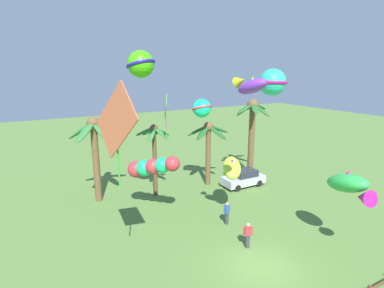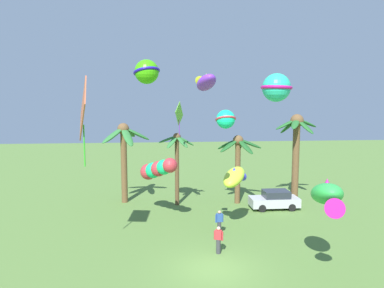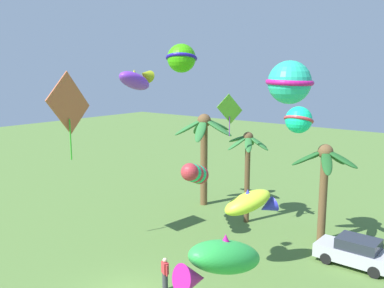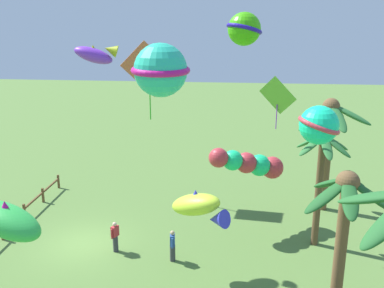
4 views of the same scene
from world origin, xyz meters
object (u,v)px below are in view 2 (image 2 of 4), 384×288
kite_fish_8 (235,177)px  spectator_0 (219,240)px  kite_tube_2 (157,169)px  kite_ball_3 (147,72)px  kite_diamond_7 (83,110)px  kite_ball_1 (226,119)px  kite_fish_5 (206,82)px  kite_ball_6 (276,88)px  palm_tree_1 (124,144)px  kite_fish_4 (327,195)px  palm_tree_0 (177,152)px  parked_car_0 (275,200)px  spectator_1 (219,222)px  palm_tree_3 (296,140)px  palm_tree_2 (238,153)px  kite_diamond_0 (179,114)px

kite_fish_8 → spectator_0: bearing=-113.3°
kite_tube_2 → kite_ball_3: (-0.65, -0.52, 6.99)m
kite_tube_2 → kite_diamond_7: kite_diamond_7 is taller
kite_ball_1 → kite_fish_8: kite_ball_1 is taller
kite_diamond_7 → kite_fish_8: bearing=23.0°
kite_ball_3 → kite_fish_5: bearing=-64.6°
kite_ball_1 → kite_tube_2: size_ratio=0.44×
kite_fish_5 → kite_ball_6: kite_ball_6 is taller
kite_tube_2 → kite_ball_3: bearing=-141.2°
palm_tree_1 → kite_fish_4: size_ratio=1.88×
kite_ball_3 → kite_fish_8: 9.52m
spectator_0 → kite_tube_2: kite_tube_2 is taller
kite_tube_2 → palm_tree_0: bearing=64.3°
parked_car_0 → kite_ball_6: size_ratio=1.59×
kite_fish_5 → kite_diamond_7: kite_fish_5 is taller
kite_ball_3 → kite_fish_4: bearing=-44.1°
kite_ball_1 → kite_ball_6: (2.17, -5.78, 2.28)m
kite_tube_2 → spectator_1: bearing=-42.1°
parked_car_0 → kite_fish_8: kite_fish_8 is taller
kite_tube_2 → kite_fish_5: (2.57, -7.31, 5.92)m
palm_tree_1 → palm_tree_3: palm_tree_3 is taller
spectator_0 → kite_ball_6: size_ratio=0.65×
kite_fish_8 → kite_fish_4: bearing=-66.1°
palm_tree_1 → parked_car_0: (12.28, -3.15, -4.33)m
parked_car_0 → kite_fish_4: kite_fish_4 is taller
parked_car_0 → spectator_0: spectator_0 is taller
kite_fish_4 → kite_fish_5: (-5.86, 2.00, 5.65)m
parked_car_0 → kite_fish_8: size_ratio=1.26×
palm_tree_2 → spectator_1: size_ratio=3.69×
parked_car_0 → palm_tree_0: bearing=165.9°
kite_tube_2 → kite_fish_5: size_ratio=1.84×
palm_tree_1 → palm_tree_3: 14.87m
kite_diamond_7 → kite_ball_1: bearing=42.3°
spectator_0 → kite_diamond_7: kite_diamond_7 is taller
kite_diamond_0 → kite_ball_3: bearing=-145.0°
palm_tree_2 → kite_ball_6: (0.89, -6.75, 5.22)m
kite_diamond_7 → kite_fish_8: 11.06m
kite_diamond_0 → kite_fish_8: (3.61, -3.40, -4.21)m
palm_tree_1 → kite_diamond_0: (4.53, -3.48, 2.63)m
kite_ball_1 → kite_ball_3: size_ratio=0.70×
spectator_1 → kite_diamond_0: kite_diamond_0 is taller
palm_tree_3 → kite_ball_6: bearing=-121.3°
kite_fish_8 → palm_tree_2: bearing=75.1°
spectator_0 → kite_ball_1: 11.28m
palm_tree_1 → kite_fish_8: size_ratio=2.22×
kite_ball_3 → kite_diamond_7: 7.01m
kite_diamond_7 → kite_fish_4: bearing=-14.2°
kite_ball_1 → kite_ball_3: bearing=-154.6°
spectator_1 → kite_diamond_0: 8.70m
kite_fish_8 → kite_fish_5: bearing=-118.6°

